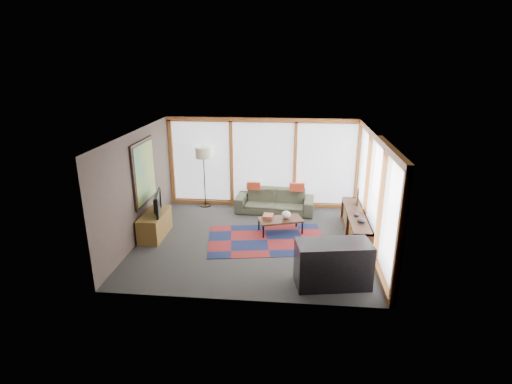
# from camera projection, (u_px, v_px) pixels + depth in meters

# --- Properties ---
(ground) EXTENTS (5.50, 5.50, 0.00)m
(ground) POSITION_uv_depth(u_px,v_px,m) (254.00, 241.00, 9.59)
(ground) COLOR #31302E
(ground) RESTS_ON ground
(room_envelope) EXTENTS (5.52, 5.02, 2.62)m
(room_envelope) POSITION_uv_depth(u_px,v_px,m) (277.00, 173.00, 9.59)
(room_envelope) COLOR #493C33
(room_envelope) RESTS_ON ground
(rug) EXTENTS (3.04, 2.21, 0.01)m
(rug) POSITION_uv_depth(u_px,v_px,m) (267.00, 240.00, 9.62)
(rug) COLOR maroon
(rug) RESTS_ON ground
(sofa) EXTENTS (2.24, 1.01, 0.64)m
(sofa) POSITION_uv_depth(u_px,v_px,m) (275.00, 201.00, 11.29)
(sofa) COLOR #363828
(sofa) RESTS_ON ground
(pillow_left) EXTENTS (0.39, 0.13, 0.21)m
(pillow_left) POSITION_uv_depth(u_px,v_px,m) (254.00, 186.00, 11.25)
(pillow_left) COLOR #B8391F
(pillow_left) RESTS_ON sofa
(pillow_right) EXTENTS (0.42, 0.13, 0.23)m
(pillow_right) POSITION_uv_depth(u_px,v_px,m) (297.00, 187.00, 11.11)
(pillow_right) COLOR #B8391F
(pillow_right) RESTS_ON sofa
(floor_lamp) EXTENTS (0.45, 0.45, 1.77)m
(floor_lamp) POSITION_uv_depth(u_px,v_px,m) (204.00, 177.00, 11.57)
(floor_lamp) COLOR #302416
(floor_lamp) RESTS_ON ground
(coffee_table) EXTENTS (1.19, 0.86, 0.36)m
(coffee_table) POSITION_uv_depth(u_px,v_px,m) (280.00, 226.00, 10.00)
(coffee_table) COLOR black
(coffee_table) RESTS_ON ground
(book_stack) EXTENTS (0.26, 0.32, 0.10)m
(book_stack) POSITION_uv_depth(u_px,v_px,m) (268.00, 217.00, 9.96)
(book_stack) COLOR brown
(book_stack) RESTS_ON coffee_table
(vase) EXTENTS (0.28, 0.28, 0.20)m
(vase) POSITION_uv_depth(u_px,v_px,m) (286.00, 215.00, 9.93)
(vase) COLOR silver
(vase) RESTS_ON coffee_table
(bookshelf) EXTENTS (0.44, 2.41, 0.60)m
(bookshelf) POSITION_uv_depth(u_px,v_px,m) (355.00, 225.00, 9.72)
(bookshelf) COLOR black
(bookshelf) RESTS_ON ground
(bowl_a) EXTENTS (0.21, 0.21, 0.10)m
(bowl_a) POSITION_uv_depth(u_px,v_px,m) (361.00, 221.00, 9.10)
(bowl_a) COLOR black
(bowl_a) RESTS_ON bookshelf
(bowl_b) EXTENTS (0.15, 0.15, 0.07)m
(bowl_b) POSITION_uv_depth(u_px,v_px,m) (357.00, 215.00, 9.46)
(bowl_b) COLOR black
(bowl_b) RESTS_ON bookshelf
(shelf_picture) EXTENTS (0.08, 0.30, 0.39)m
(shelf_picture) POSITION_uv_depth(u_px,v_px,m) (358.00, 197.00, 10.21)
(shelf_picture) COLOR black
(shelf_picture) RESTS_ON bookshelf
(tv_console) EXTENTS (0.50, 1.19, 0.60)m
(tv_console) POSITION_uv_depth(u_px,v_px,m) (155.00, 225.00, 9.76)
(tv_console) COLOR brown
(tv_console) RESTS_ON ground
(television) EXTENTS (0.32, 0.89, 0.51)m
(television) POSITION_uv_depth(u_px,v_px,m) (155.00, 203.00, 9.58)
(television) COLOR black
(television) RESTS_ON tv_console
(bar_counter) EXTENTS (1.49, 0.88, 0.89)m
(bar_counter) POSITION_uv_depth(u_px,v_px,m) (333.00, 264.00, 7.60)
(bar_counter) COLOR black
(bar_counter) RESTS_ON ground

